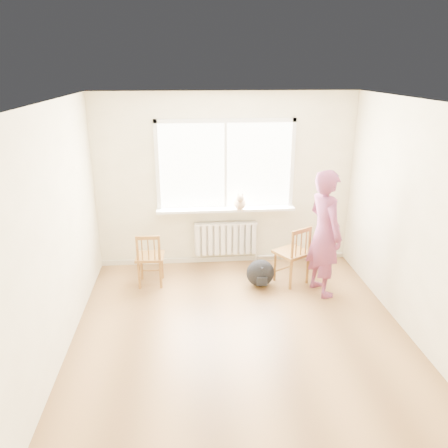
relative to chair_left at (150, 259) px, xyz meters
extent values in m
plane|color=#9D6F40|center=(1.16, -1.51, -0.41)|extent=(4.50, 4.50, 0.00)
plane|color=white|center=(1.16, -1.51, 2.29)|extent=(4.50, 4.50, 0.00)
cube|color=#F3E8C2|center=(1.16, 0.74, 0.94)|extent=(4.00, 0.01, 2.70)
cube|color=white|center=(1.16, 0.72, 1.19)|extent=(2.00, 0.02, 1.30)
cube|color=white|center=(1.16, 0.70, 1.87)|extent=(2.12, 0.05, 0.06)
cube|color=white|center=(0.13, 0.70, 1.19)|extent=(0.06, 0.05, 1.42)
cube|color=white|center=(2.19, 0.70, 1.19)|extent=(0.06, 0.05, 1.42)
cube|color=white|center=(1.16, 0.70, 1.19)|extent=(0.04, 0.05, 1.30)
cube|color=white|center=(1.16, 0.63, 0.52)|extent=(2.15, 0.22, 0.04)
cube|color=white|center=(1.16, 0.69, 0.01)|extent=(1.00, 0.02, 0.55)
cube|color=white|center=(1.16, 0.64, 0.01)|extent=(1.00, 0.10, 0.51)
cube|color=white|center=(1.16, 0.64, 0.27)|extent=(1.00, 0.12, 0.03)
cylinder|color=silver|center=(2.41, 0.68, -0.33)|extent=(1.40, 0.04, 0.04)
cube|color=beige|center=(1.16, 0.73, -0.37)|extent=(4.00, 0.03, 0.08)
cube|color=olive|center=(0.00, 0.05, 0.02)|extent=(0.41, 0.39, 0.04)
cylinder|color=olive|center=(0.16, 0.20, -0.20)|extent=(0.03, 0.03, 0.43)
cylinder|color=olive|center=(-0.15, 0.20, -0.20)|extent=(0.03, 0.03, 0.43)
cylinder|color=olive|center=(0.15, -0.11, -0.20)|extent=(0.03, 0.03, 0.43)
cylinder|color=olive|center=(-0.16, -0.10, -0.20)|extent=(0.03, 0.03, 0.43)
cylinder|color=olive|center=(0.15, -0.11, 0.00)|extent=(0.04, 0.04, 0.81)
cylinder|color=olive|center=(-0.16, -0.10, 0.00)|extent=(0.04, 0.04, 0.81)
cube|color=olive|center=(0.00, -0.11, 0.37)|extent=(0.33, 0.04, 0.05)
cylinder|color=olive|center=(0.08, -0.11, 0.20)|extent=(0.02, 0.02, 0.33)
cylinder|color=olive|center=(0.00, -0.11, 0.20)|extent=(0.02, 0.02, 0.33)
cylinder|color=olive|center=(-0.09, -0.11, 0.20)|extent=(0.02, 0.02, 0.33)
cube|color=olive|center=(2.07, -0.08, 0.06)|extent=(0.59, 0.59, 0.04)
cylinder|color=olive|center=(2.13, 0.15, -0.17)|extent=(0.04, 0.04, 0.47)
cylinder|color=olive|center=(1.84, -0.02, -0.17)|extent=(0.04, 0.04, 0.47)
cylinder|color=olive|center=(2.30, -0.14, -0.17)|extent=(0.04, 0.04, 0.47)
cylinder|color=olive|center=(2.01, -0.31, -0.17)|extent=(0.04, 0.04, 0.47)
cylinder|color=olive|center=(2.30, -0.14, 0.04)|extent=(0.04, 0.04, 0.90)
cylinder|color=olive|center=(2.01, -0.31, 0.04)|extent=(0.04, 0.04, 0.90)
cube|color=olive|center=(2.15, -0.23, 0.45)|extent=(0.33, 0.21, 0.06)
cylinder|color=olive|center=(2.23, -0.18, 0.26)|extent=(0.02, 0.02, 0.36)
cylinder|color=olive|center=(2.15, -0.23, 0.26)|extent=(0.02, 0.02, 0.36)
cylinder|color=olive|center=(2.07, -0.28, 0.26)|extent=(0.02, 0.02, 0.36)
imported|color=#D0457E|center=(2.42, -0.41, 0.48)|extent=(0.59, 0.74, 1.78)
ellipsoid|color=beige|center=(1.37, 0.56, 0.65)|extent=(0.21, 0.30, 0.21)
sphere|color=beige|center=(1.36, 0.43, 0.75)|extent=(0.12, 0.12, 0.12)
cone|color=beige|center=(1.33, 0.43, 0.81)|extent=(0.04, 0.04, 0.05)
cone|color=beige|center=(1.39, 0.42, 0.81)|extent=(0.04, 0.04, 0.05)
cylinder|color=beige|center=(1.38, 0.71, 0.58)|extent=(0.04, 0.19, 0.03)
cylinder|color=beige|center=(1.33, 0.46, 0.59)|extent=(0.03, 0.03, 0.11)
cylinder|color=beige|center=(1.39, 0.46, 0.59)|extent=(0.03, 0.03, 0.11)
ellipsoid|color=black|center=(1.59, -0.17, -0.21)|extent=(0.47, 0.40, 0.41)
camera|label=1|loc=(0.57, -5.81, 2.63)|focal=35.00mm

